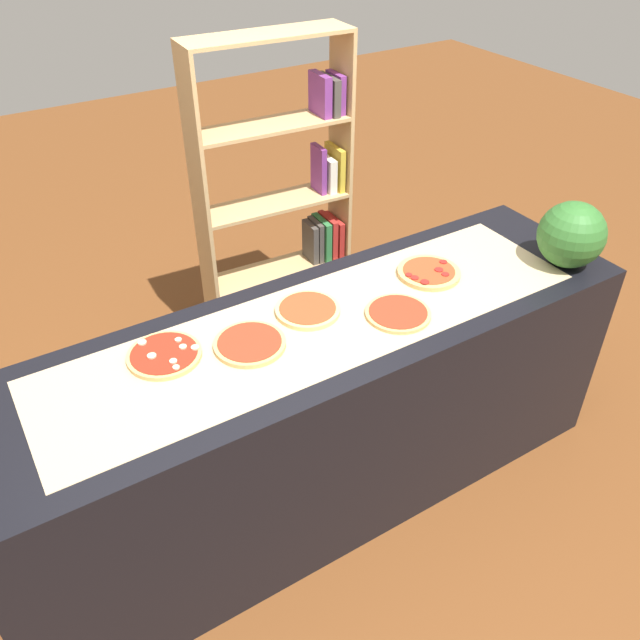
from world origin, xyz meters
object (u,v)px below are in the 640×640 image
Objects in this scene: bookshelf at (294,214)px; pizza_plain_3 at (398,313)px; pizza_plain_1 at (250,344)px; watermelon at (572,235)px; pizza_mushroom_0 at (164,355)px; pizza_pepperoni_4 at (429,272)px; pizza_plain_2 at (308,310)px.

pizza_plain_3 is at bearing -101.23° from bookshelf.
pizza_plain_1 is 1.41m from watermelon.
pizza_plain_3 is 0.84m from watermelon.
pizza_plain_3 is (0.84, -0.23, -0.00)m from pizza_mushroom_0.
pizza_plain_1 is (0.28, -0.10, 0.00)m from pizza_mushroom_0.
pizza_pepperoni_4 is 0.94× the size of watermelon.
pizza_mushroom_0 is at bearing 164.77° from pizza_plain_3.
pizza_mushroom_0 is 0.56m from pizza_plain_2.
pizza_plain_3 is at bearing 175.00° from watermelon.
pizza_plain_3 is at bearing -12.92° from pizza_plain_1.
pizza_plain_1 is at bearing -166.30° from pizza_plain_2.
pizza_mushroom_0 is 1.12m from pizza_pepperoni_4.
pizza_mushroom_0 is 1.05× the size of pizza_plain_2.
bookshelf is at bearing 78.77° from pizza_plain_3.
pizza_plain_1 is 0.93× the size of watermelon.
pizza_pepperoni_4 is at bearing 2.10° from pizza_plain_1.
bookshelf is (1.09, 1.00, -0.19)m from pizza_mushroom_0.
bookshelf is (0.80, 1.10, -0.19)m from pizza_plain_1.
pizza_plain_2 is (0.28, 0.07, 0.00)m from pizza_plain_1.
pizza_plain_2 is (0.56, -0.03, 0.00)m from pizza_mushroom_0.
pizza_plain_2 is 1.15m from watermelon.
watermelon is (0.55, -0.23, 0.13)m from pizza_pepperoni_4.
pizza_mushroom_0 reaches higher than pizza_plain_3.
pizza_mushroom_0 is at bearing -137.40° from bookshelf.
pizza_pepperoni_4 is (0.56, -0.04, 0.00)m from pizza_plain_2.
bookshelf is (-0.04, 1.07, -0.19)m from pizza_pepperoni_4.
pizza_mushroom_0 reaches higher than pizza_plain_2.
pizza_plain_1 is at bearing -19.71° from pizza_mushroom_0.
watermelon is at bearing -13.65° from pizza_plain_2.
watermelon is at bearing -65.69° from bookshelf.
pizza_mushroom_0 is 1.04× the size of pizza_plain_3.
pizza_pepperoni_4 reaches higher than pizza_plain_3.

